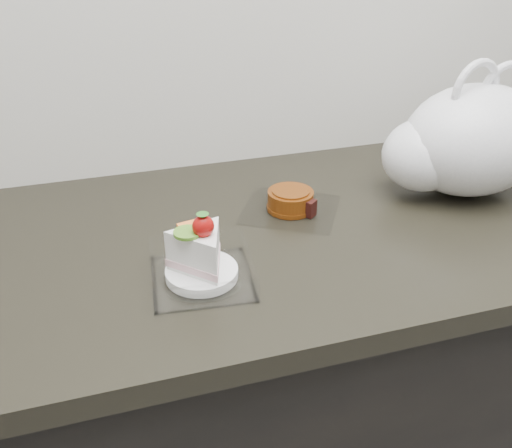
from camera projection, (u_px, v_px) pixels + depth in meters
The scene contains 4 objects.
counter at pixel (307, 394), 1.28m from camera, with size 2.04×0.64×0.90m.
cake_tray at pixel (201, 262), 0.87m from camera, with size 0.17×0.17×0.12m.
mooncake_wrap at pixel (291, 202), 1.08m from camera, with size 0.23×0.23×0.04m.
plastic_bag at pixel (464, 142), 1.11m from camera, with size 0.34×0.24×0.27m.
Camera 1 is at (-0.38, 0.84, 1.42)m, focal length 40.00 mm.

